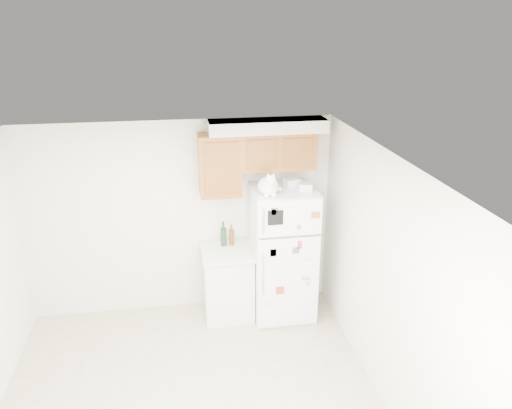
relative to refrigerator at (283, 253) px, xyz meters
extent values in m
cube|color=silver|center=(-1.24, 0.39, 0.40)|extent=(3.80, 0.04, 2.50)
cube|color=silver|center=(0.66, -1.61, 0.40)|extent=(0.04, 4.00, 2.50)
cube|color=white|center=(-1.24, -1.61, 1.65)|extent=(3.80, 4.00, 0.04)
cube|color=brown|center=(-0.04, 0.22, 1.27)|extent=(0.90, 0.33, 0.45)
cube|color=brown|center=(-0.74, 0.22, 1.12)|extent=(0.50, 0.33, 0.75)
cube|color=silver|center=(-0.17, 0.23, 1.57)|extent=(1.40, 0.37, 0.15)
cube|color=white|center=(0.00, 0.01, 0.00)|extent=(0.76, 0.72, 1.70)
cube|color=white|center=(0.00, -0.36, 0.62)|extent=(0.74, 0.03, 0.44)
cube|color=white|center=(0.00, -0.36, -0.22)|extent=(0.74, 0.03, 1.19)
cube|color=#59595B|center=(0.00, -0.36, 0.40)|extent=(0.74, 0.03, 0.02)
cylinder|color=silver|center=(-0.32, -0.39, 0.62)|extent=(0.02, 0.02, 0.32)
cylinder|color=silver|center=(-0.32, -0.39, -0.05)|extent=(0.02, 0.02, 0.55)
cube|color=black|center=(-0.18, -0.38, 0.65)|extent=(0.18, 0.00, 0.18)
cube|color=white|center=(-0.16, -0.38, 0.20)|extent=(0.22, 0.00, 0.28)
cube|color=#367ABD|center=(-0.20, -0.38, 0.21)|extent=(0.08, 0.00, 0.10)
cube|color=#B96739|center=(0.10, -0.38, 0.51)|extent=(0.05, 0.00, 0.05)
cube|color=silver|center=(-0.20, -0.38, 0.72)|extent=(0.05, 0.00, 0.07)
cube|color=#BA532E|center=(0.29, -0.38, 0.65)|extent=(0.10, 0.00, 0.08)
cube|color=#C28BBE|center=(0.24, -0.38, -0.24)|extent=(0.06, 0.00, 0.05)
cube|color=#BA2E44|center=(0.11, -0.38, 0.29)|extent=(0.05, 0.00, 0.10)
cube|color=silver|center=(-0.24, -0.38, -0.47)|extent=(0.10, 0.00, 0.07)
cube|color=#535359|center=(0.07, -0.38, 0.22)|extent=(0.09, 0.00, 0.08)
cube|color=#4F4F54|center=(-0.19, -0.38, 0.75)|extent=(0.08, 0.00, 0.05)
cube|color=silver|center=(0.22, -0.38, 0.09)|extent=(0.09, 0.00, 0.05)
cube|color=red|center=(-0.11, -0.38, -0.30)|extent=(0.10, 0.00, 0.10)
cube|color=#B5819F|center=(0.20, -0.38, -0.17)|extent=(0.11, 0.00, 0.05)
cube|color=white|center=(-0.69, 0.07, -0.41)|extent=(0.60, 0.60, 0.88)
cube|color=white|center=(-0.69, 0.05, 0.05)|extent=(0.64, 0.64, 0.04)
ellipsoid|color=white|center=(-0.22, -0.13, 0.95)|extent=(0.24, 0.32, 0.20)
ellipsoid|color=white|center=(-0.22, -0.22, 0.99)|extent=(0.17, 0.14, 0.19)
sphere|color=white|center=(-0.22, -0.27, 1.06)|extent=(0.12, 0.12, 0.12)
cone|color=white|center=(-0.25, -0.27, 1.12)|extent=(0.04, 0.04, 0.05)
cone|color=white|center=(-0.19, -0.27, 1.12)|extent=(0.04, 0.04, 0.05)
cone|color=#D88C8C|center=(-0.25, -0.28, 1.12)|extent=(0.02, 0.02, 0.03)
cone|color=#D88C8C|center=(-0.19, -0.28, 1.12)|extent=(0.02, 0.02, 0.03)
sphere|color=white|center=(-0.22, -0.32, 1.05)|extent=(0.05, 0.05, 0.05)
sphere|color=white|center=(-0.26, -0.26, 0.88)|extent=(0.06, 0.06, 0.06)
sphere|color=white|center=(-0.18, -0.26, 0.88)|extent=(0.06, 0.06, 0.06)
cylinder|color=white|center=(-0.12, -0.02, 0.88)|extent=(0.15, 0.20, 0.07)
cube|color=white|center=(0.11, 0.08, 0.90)|extent=(0.21, 0.17, 0.10)
cube|color=white|center=(0.24, -0.09, 0.89)|extent=(0.17, 0.14, 0.09)
camera|label=1|loc=(-1.26, -5.49, 2.80)|focal=35.00mm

